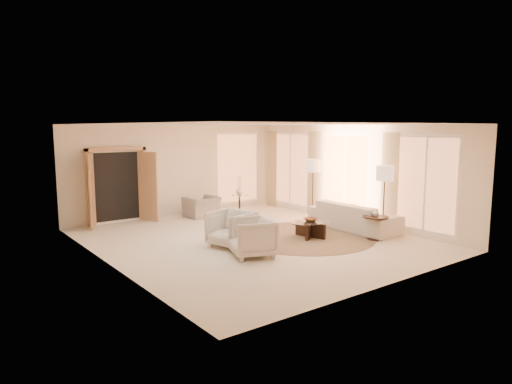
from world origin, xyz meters
TOP-DOWN VIEW (x-y plane):
  - room at (0.00, 0.00)m, footprint 7.04×8.04m
  - windows_right at (3.45, 0.10)m, footprint 0.10×6.40m
  - window_back_corner at (2.30, 3.95)m, footprint 1.70×0.10m
  - curtains_right at (3.40, 1.00)m, footprint 0.06×5.20m
  - french_doors at (-1.90, 3.82)m, footprint 1.95×0.66m
  - area_rug at (1.20, -0.54)m, footprint 4.52×4.52m
  - sofa at (2.82, -0.74)m, footprint 1.01×2.53m
  - armchair_left at (-0.76, -0.21)m, footprint 1.04×1.08m
  - armchair_right at (-0.85, -1.13)m, footprint 1.08×1.11m
  - accent_chair at (0.46, 3.23)m, footprint 1.00×0.69m
  - coffee_table at (1.29, -0.68)m, footprint 1.46×1.46m
  - end_table at (2.39, -1.79)m, footprint 0.62×0.62m
  - side_table at (1.69, 2.99)m, footprint 0.53×0.53m
  - floor_lamp_near at (2.90, 0.93)m, footprint 0.43×0.43m
  - floor_lamp_far at (2.90, -1.62)m, footprint 0.43×0.43m
  - bowl at (1.29, -0.68)m, footprint 0.34×0.34m
  - end_vase at (2.39, -1.79)m, footprint 0.21×0.21m
  - side_vase at (1.69, 2.99)m, footprint 0.28×0.28m

SIDE VIEW (x-z plane):
  - area_rug at x=1.20m, z-range 0.00..0.01m
  - coffee_table at x=1.29m, z-range 0.05..0.47m
  - sofa at x=2.82m, z-range 0.00..0.74m
  - side_table at x=1.69m, z-range 0.06..0.68m
  - end_table at x=2.39m, z-range 0.11..0.69m
  - accent_chair at x=0.46m, z-range 0.00..0.83m
  - armchair_right at x=-0.85m, z-range 0.00..0.90m
  - bowl at x=1.29m, z-range 0.42..0.50m
  - armchair_left at x=-0.76m, z-range 0.00..0.92m
  - end_vase at x=2.39m, z-range 0.58..0.76m
  - side_vase at x=1.69m, z-range 0.61..0.85m
  - french_doors at x=-1.90m, z-range -0.01..2.15m
  - curtains_right at x=3.40m, z-range 0.00..2.60m
  - windows_right at x=3.45m, z-range 0.15..2.55m
  - window_back_corner at x=2.30m, z-range 0.15..2.55m
  - room at x=0.00m, z-range -0.02..2.81m
  - floor_lamp_far at x=2.90m, z-range 0.62..2.39m
  - floor_lamp_near at x=2.90m, z-range 0.63..2.42m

